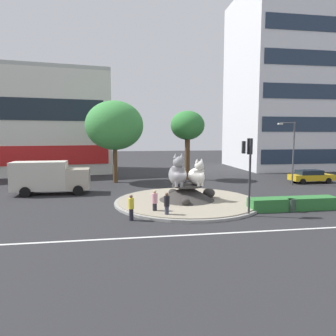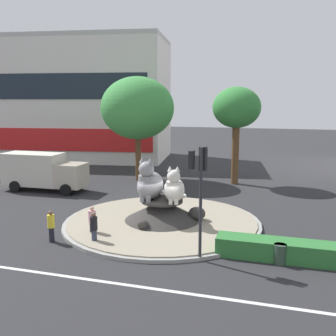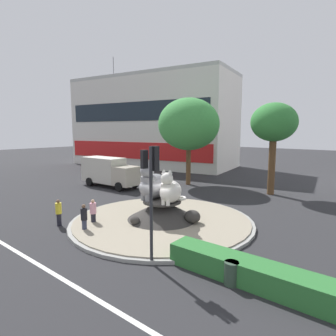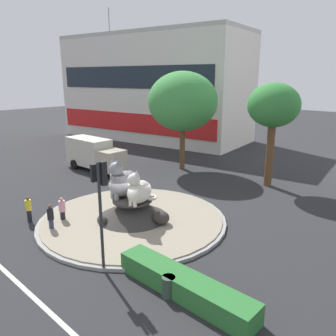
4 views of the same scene
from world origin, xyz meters
name	(u,v)px [view 3 (image 3 of 4)]	position (x,y,z in m)	size (l,w,h in m)	color
ground_plane	(162,222)	(0.00, 0.00, 0.00)	(160.00, 160.00, 0.00)	#28282B
lane_centreline	(46,269)	(0.00, -7.72, 0.00)	(112.00, 0.20, 0.01)	silver
roundabout_island	(162,216)	(0.02, 0.01, 0.44)	(11.45, 11.45, 1.43)	gray
cat_statue_grey	(153,184)	(-0.74, -0.04, 2.37)	(1.71, 2.58, 2.57)	gray
cat_statue_white	(170,190)	(0.77, -0.17, 2.21)	(1.53, 2.28, 2.14)	silver
traffic_light_mast	(151,179)	(3.14, -4.48, 3.77)	(0.78, 0.46, 5.16)	#2D2D33
shophouse_block	(153,122)	(-20.19, 21.96, 7.18)	(27.76, 14.39, 18.28)	silver
clipped_hedge_strip	(246,271)	(7.05, -3.44, 0.45)	(6.52, 1.20, 0.90)	#2D7033
broadleaf_tree_behind_island	(274,124)	(2.74, 12.25, 6.40)	(4.03, 4.03, 8.25)	brown
second_tree_near_tower	(189,124)	(-5.79, 11.41, 6.43)	(6.44, 6.44, 9.18)	brown
pedestrian_yellow_shirt	(59,212)	(-4.55, -4.41, 0.86)	(0.36, 0.36, 1.64)	black
pedestrian_pink_shirt	(93,212)	(-2.92, -3.09, 0.85)	(0.40, 0.40, 1.64)	black
pedestrian_black_shirt	(84,218)	(-2.25, -4.20, 0.89)	(0.36, 0.36, 1.68)	#33384C
delivery_box_truck	(109,171)	(-11.61, 5.36, 1.61)	(6.77, 2.56, 3.00)	#B7AD99
litter_bin	(231,273)	(6.67, -3.94, 0.45)	(0.56, 0.56, 0.90)	#2D4233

